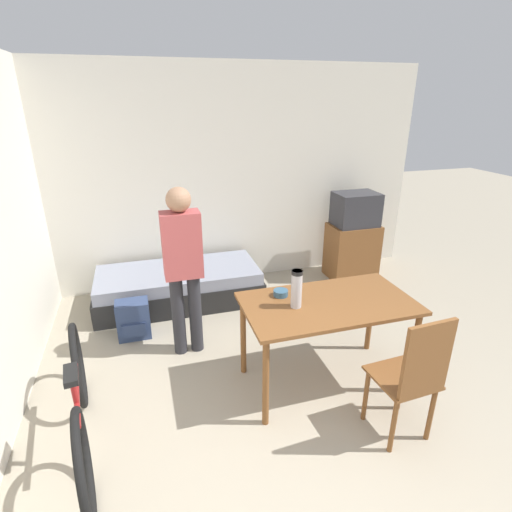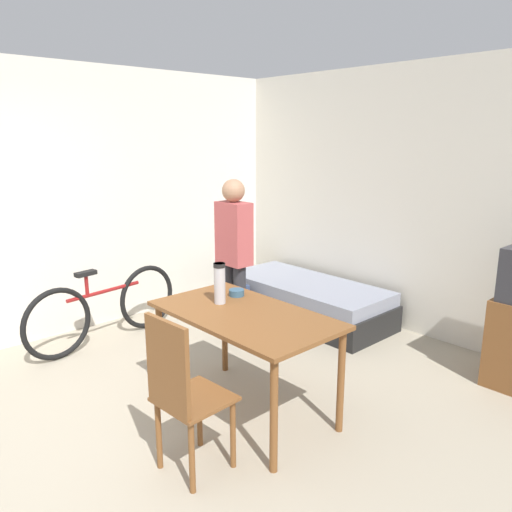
% 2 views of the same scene
% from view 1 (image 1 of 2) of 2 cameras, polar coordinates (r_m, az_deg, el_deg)
% --- Properties ---
extents(wall_back, '(5.19, 0.06, 2.70)m').
position_cam_1_polar(wall_back, '(5.09, -4.53, 10.99)').
color(wall_back, silver).
rests_on(wall_back, ground_plane).
extents(daybed, '(1.92, 0.84, 0.42)m').
position_cam_1_polar(daybed, '(4.85, -10.91, -4.21)').
color(daybed, black).
rests_on(daybed, ground_plane).
extents(tv, '(0.64, 0.44, 1.16)m').
position_cam_1_polar(tv, '(5.47, 13.69, 2.56)').
color(tv, brown).
rests_on(tv, ground_plane).
extents(dining_table, '(1.37, 0.76, 0.78)m').
position_cam_1_polar(dining_table, '(3.31, 10.21, -7.82)').
color(dining_table, brown).
rests_on(dining_table, ground_plane).
extents(wooden_chair, '(0.42, 0.42, 1.02)m').
position_cam_1_polar(wooden_chair, '(3.01, 21.54, -15.48)').
color(wooden_chair, brown).
rests_on(wooden_chair, ground_plane).
extents(bicycle, '(0.27, 1.68, 0.76)m').
position_cam_1_polar(bicycle, '(3.14, -23.79, -19.07)').
color(bicycle, black).
rests_on(bicycle, ground_plane).
extents(person_standing, '(0.34, 0.22, 1.61)m').
position_cam_1_polar(person_standing, '(3.62, -10.39, -0.84)').
color(person_standing, '#28282D').
rests_on(person_standing, ground_plane).
extents(thermos_flask, '(0.09, 0.09, 0.31)m').
position_cam_1_polar(thermos_flask, '(3.08, 5.82, -4.48)').
color(thermos_flask, '#B7B7BC').
rests_on(thermos_flask, dining_table).
extents(mate_bowl, '(0.12, 0.12, 0.05)m').
position_cam_1_polar(mate_bowl, '(3.30, 3.54, -5.29)').
color(mate_bowl, '#335670').
rests_on(mate_bowl, dining_table).
extents(backpack, '(0.32, 0.25, 0.40)m').
position_cam_1_polar(backpack, '(4.29, -17.10, -8.68)').
color(backpack, navy).
rests_on(backpack, ground_plane).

